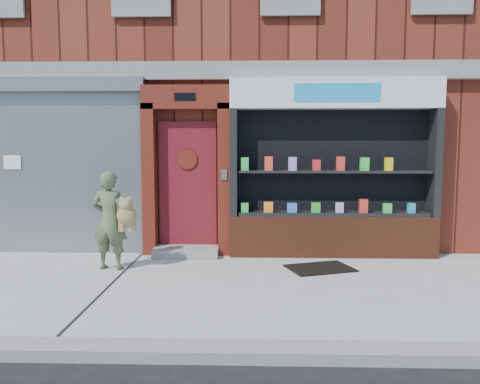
{
  "coord_description": "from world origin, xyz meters",
  "views": [
    {
      "loc": [
        0.39,
        -6.14,
        1.9
      ],
      "look_at": [
        0.19,
        1.0,
        1.18
      ],
      "focal_mm": 35.0,
      "sensor_mm": 36.0,
      "label": 1
    }
  ],
  "objects": [
    {
      "name": "ground",
      "position": [
        0.0,
        0.0,
        0.0
      ],
      "size": [
        80.0,
        80.0,
        0.0
      ],
      "primitive_type": "plane",
      "color": "#9E9E99",
      "rests_on": "ground"
    },
    {
      "name": "curb",
      "position": [
        0.0,
        -2.15,
        0.06
      ],
      "size": [
        60.0,
        0.3,
        0.12
      ],
      "primitive_type": "cube",
      "color": "gray",
      "rests_on": "ground"
    },
    {
      "name": "building",
      "position": [
        -0.0,
        5.99,
        4.0
      ],
      "size": [
        12.0,
        8.16,
        8.0
      ],
      "color": "#5A1E14",
      "rests_on": "ground"
    },
    {
      "name": "shutter_bay",
      "position": [
        -3.0,
        1.93,
        1.72
      ],
      "size": [
        3.1,
        0.3,
        3.04
      ],
      "color": "gray",
      "rests_on": "ground"
    },
    {
      "name": "red_door_bay",
      "position": [
        -0.75,
        1.86,
        1.46
      ],
      "size": [
        1.52,
        0.58,
        2.9
      ],
      "color": "#53170E",
      "rests_on": "ground"
    },
    {
      "name": "pharmacy_bay",
      "position": [
        1.75,
        1.81,
        1.37
      ],
      "size": [
        3.5,
        0.41,
        3.0
      ],
      "color": "maroon",
      "rests_on": "ground"
    },
    {
      "name": "woman",
      "position": [
        -1.76,
        0.81,
        0.77
      ],
      "size": [
        0.74,
        0.46,
        1.51
      ],
      "color": "#515E3E",
      "rests_on": "ground"
    },
    {
      "name": "doormat",
      "position": [
        1.42,
        0.92,
        0.01
      ],
      "size": [
        1.12,
        0.94,
        0.02
      ],
      "primitive_type": "cube",
      "rotation": [
        0.0,
        0.0,
        0.33
      ],
      "color": "black",
      "rests_on": "ground"
    }
  ]
}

